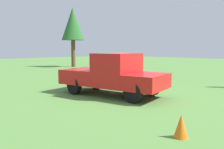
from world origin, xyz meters
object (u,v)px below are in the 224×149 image
object	(u,v)px
sedan_near	(112,66)
traffic_cone	(181,126)
pickup_truck	(114,74)
tree_back_right	(73,25)

from	to	relation	value
sedan_near	traffic_cone	distance (m)	11.85
pickup_truck	tree_back_right	distance (m)	16.55
pickup_truck	sedan_near	world-z (taller)	pickup_truck
sedan_near	tree_back_right	xyz separation A→B (m)	(-9.04, 3.16, 3.88)
pickup_truck	tree_back_right	xyz separation A→B (m)	(-13.95, 8.11, 3.64)
traffic_cone	pickup_truck	bearing A→B (deg)	151.25
sedan_near	pickup_truck	bearing A→B (deg)	-163.68
tree_back_right	traffic_cone	xyz separation A→B (m)	(18.33, -10.51, -4.31)
tree_back_right	traffic_cone	distance (m)	21.56
pickup_truck	traffic_cone	size ratio (longest dim) A/B	8.89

